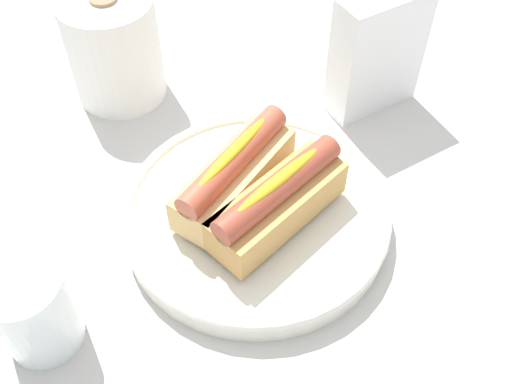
% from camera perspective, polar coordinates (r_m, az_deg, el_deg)
% --- Properties ---
extents(ground_plane, '(2.40, 2.40, 0.00)m').
position_cam_1_polar(ground_plane, '(0.62, -0.09, -4.02)').
color(ground_plane, beige).
extents(serving_bowl, '(0.27, 0.27, 0.03)m').
position_cam_1_polar(serving_bowl, '(0.61, 0.00, -2.05)').
color(serving_bowl, silver).
rests_on(serving_bowl, ground_plane).
extents(hotdog_front, '(0.16, 0.08, 0.06)m').
position_cam_1_polar(hotdog_front, '(0.57, 2.11, -0.88)').
color(hotdog_front, tan).
rests_on(hotdog_front, serving_bowl).
extents(hotdog_back, '(0.16, 0.10, 0.06)m').
position_cam_1_polar(hotdog_back, '(0.59, -2.03, 1.82)').
color(hotdog_back, '#DBB270').
rests_on(hotdog_back, serving_bowl).
extents(water_glass, '(0.07, 0.07, 0.09)m').
position_cam_1_polar(water_glass, '(0.56, -20.30, -10.86)').
color(water_glass, white).
rests_on(water_glass, ground_plane).
extents(paper_towel_roll, '(0.11, 0.11, 0.13)m').
position_cam_1_polar(paper_towel_roll, '(0.75, -13.39, 13.17)').
color(paper_towel_roll, white).
rests_on(paper_towel_roll, ground_plane).
extents(napkin_box, '(0.11, 0.05, 0.15)m').
position_cam_1_polar(napkin_box, '(0.72, 11.50, 12.94)').
color(napkin_box, white).
rests_on(napkin_box, ground_plane).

